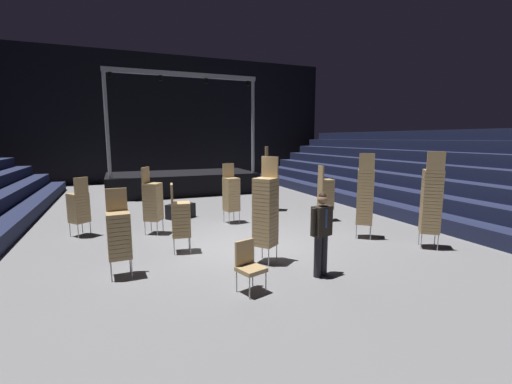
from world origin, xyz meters
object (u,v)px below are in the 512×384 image
chair_stack_rear_left (79,207)px  chair_stack_mid_centre (326,193)px  stage_riser (182,181)px  chair_stack_mid_left (119,234)px  chair_stack_front_left (153,201)px  loose_chair_near_man (249,263)px  chair_stack_front_right (431,200)px  chair_stack_aisle_left (365,196)px  chair_stack_mid_right (271,179)px  equipment_road_case (181,211)px  chair_stack_rear_right (266,211)px  man_with_tie (322,229)px  chair_stack_rear_centre (231,193)px  chair_stack_aisle_right (180,218)px

chair_stack_rear_left → chair_stack_mid_centre: bearing=-46.0°
stage_riser → chair_stack_mid_left: bearing=-106.1°
chair_stack_front_left → loose_chair_near_man: (1.23, -4.70, -0.45)m
chair_stack_mid_left → chair_stack_mid_centre: bearing=-161.2°
chair_stack_front_left → chair_stack_front_right: (6.41, -4.01, 0.25)m
chair_stack_aisle_left → chair_stack_mid_right: bearing=140.0°
chair_stack_mid_left → equipment_road_case: (2.02, 4.81, -0.65)m
chair_stack_front_right → chair_stack_mid_centre: bearing=141.2°
stage_riser → chair_stack_aisle_left: 10.79m
chair_stack_front_right → chair_stack_rear_right: chair_stack_front_right is taller
man_with_tie → equipment_road_case: 6.57m
chair_stack_mid_left → chair_stack_mid_centre: size_ratio=0.95×
stage_riser → chair_stack_mid_left: stage_riser is taller
chair_stack_front_right → chair_stack_rear_right: (-4.30, 0.59, -0.04)m
chair_stack_mid_left → chair_stack_mid_right: bearing=-141.7°
chair_stack_front_right → chair_stack_rear_left: (-8.40, 4.52, -0.38)m
chair_stack_front_right → chair_stack_mid_left: chair_stack_front_right is taller
chair_stack_front_right → chair_stack_mid_centre: chair_stack_front_right is taller
stage_riser → chair_stack_mid_right: (2.45, -5.82, 0.64)m
chair_stack_rear_right → chair_stack_rear_centre: chair_stack_rear_right is taller
chair_stack_rear_centre → chair_stack_rear_left: bearing=-11.5°
chair_stack_mid_right → chair_stack_rear_right: chair_stack_mid_right is taller
stage_riser → chair_stack_rear_centre: bearing=-86.9°
chair_stack_mid_centre → loose_chair_near_man: bearing=-36.4°
chair_stack_front_right → chair_stack_front_left: bearing=-173.7°
chair_stack_front_left → chair_stack_mid_right: (4.60, 1.78, 0.25)m
chair_stack_aisle_right → man_with_tie: bearing=49.8°
man_with_tie → chair_stack_mid_left: bearing=-36.9°
chair_stack_mid_left → chair_stack_aisle_right: chair_stack_mid_left is taller
chair_stack_rear_centre → chair_stack_aisle_left: 4.26m
stage_riser → chair_stack_front_right: stage_riser is taller
equipment_road_case → loose_chair_near_man: 6.42m
chair_stack_front_left → chair_stack_aisle_left: 6.08m
chair_stack_front_right → equipment_road_case: (-5.34, 5.73, -0.99)m
chair_stack_mid_right → man_with_tie: bearing=20.1°
chair_stack_mid_right → chair_stack_mid_centre: chair_stack_mid_right is taller
chair_stack_aisle_right → chair_stack_rear_left: bearing=-128.6°
stage_riser → equipment_road_case: bearing=-100.3°
chair_stack_aisle_left → loose_chair_near_man: chair_stack_aisle_left is taller
chair_stack_rear_centre → chair_stack_mid_right: bearing=-157.3°
stage_riser → chair_stack_rear_centre: stage_riser is taller
chair_stack_front_left → chair_stack_rear_left: size_ratio=1.15×
stage_riser → chair_stack_mid_centre: stage_riser is taller
chair_stack_front_right → loose_chair_near_man: chair_stack_front_right is taller
chair_stack_aisle_left → equipment_road_case: 6.26m
chair_stack_rear_left → equipment_road_case: chair_stack_rear_left is taller
loose_chair_near_man → chair_stack_rear_right: bearing=-142.8°
man_with_tie → chair_stack_mid_centre: bearing=-139.7°
chair_stack_aisle_left → chair_stack_aisle_right: bearing=-148.6°
stage_riser → man_with_tie: 12.19m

